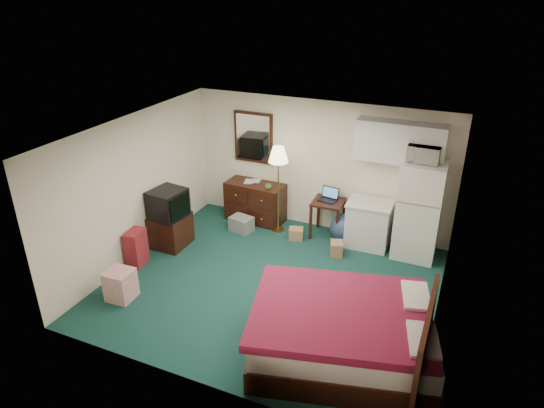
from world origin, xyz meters
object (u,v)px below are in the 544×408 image
at_px(dresser, 255,202).
at_px(suitcase, 136,248).
at_px(floor_lamp, 278,190).
at_px(tv_stand, 170,230).
at_px(kitchen_counter, 368,225).
at_px(bed, 343,334).
at_px(fridge, 419,210).
at_px(desk, 327,218).

height_order(dresser, suitcase, dresser).
xyz_separation_m(floor_lamp, suitcase, (-1.73, -2.08, -0.54)).
height_order(tv_stand, suitcase, suitcase).
height_order(kitchen_counter, bed, kitchen_counter).
height_order(dresser, bed, dresser).
bearing_deg(suitcase, kitchen_counter, 24.93).
xyz_separation_m(floor_lamp, bed, (2.10, -2.84, -0.49)).
bearing_deg(kitchen_counter, bed, -84.05).
bearing_deg(kitchen_counter, tv_stand, -158.11).
bearing_deg(dresser, suitcase, -112.74).
bearing_deg(kitchen_counter, floor_lamp, -177.03).
xyz_separation_m(dresser, floor_lamp, (0.59, -0.24, 0.45)).
height_order(kitchen_counter, fridge, fridge).
relative_size(dresser, bed, 0.52).
xyz_separation_m(floor_lamp, tv_stand, (-1.58, -1.29, -0.55)).
distance_m(floor_lamp, fridge, 2.56).
height_order(desk, suitcase, desk).
bearing_deg(floor_lamp, desk, 11.58).
xyz_separation_m(kitchen_counter, suitcase, (-3.45, -2.21, -0.10)).
xyz_separation_m(floor_lamp, desk, (0.93, 0.19, -0.49)).
height_order(floor_lamp, desk, floor_lamp).
distance_m(fridge, bed, 3.06).
xyz_separation_m(dresser, tv_stand, (-0.99, -1.53, -0.10)).
xyz_separation_m(dresser, fridge, (3.15, -0.10, 0.47)).
bearing_deg(dresser, floor_lamp, -18.64).
xyz_separation_m(desk, bed, (1.17, -3.03, -0.00)).
bearing_deg(fridge, kitchen_counter, -179.60).
relative_size(fridge, bed, 0.78).
distance_m(kitchen_counter, bed, 3.00).
bearing_deg(kitchen_counter, dresser, 175.90).
relative_size(desk, fridge, 0.41).
bearing_deg(bed, tv_stand, 143.15).
height_order(desk, fridge, fridge).
distance_m(kitchen_counter, tv_stand, 3.60).
bearing_deg(desk, suitcase, -141.33).
bearing_deg(dresser, kitchen_counter, 0.70).
relative_size(tv_stand, suitcase, 1.04).
bearing_deg(bed, desk, 97.15).
xyz_separation_m(desk, suitcase, (-2.66, -2.27, -0.04)).
relative_size(kitchen_counter, fridge, 0.48).
bearing_deg(dresser, desk, 1.50).
bearing_deg(dresser, tv_stand, -119.47).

